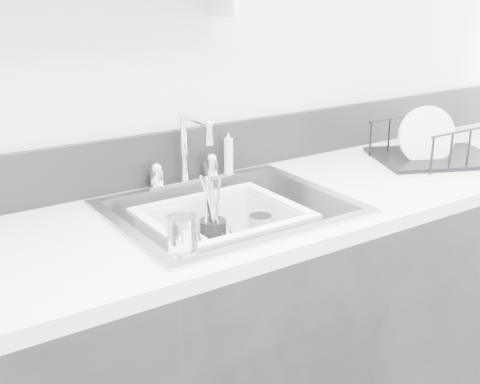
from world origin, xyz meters
TOP-DOWN VIEW (x-y plane):
  - counter_run at (0.00, 1.19)m, footprint 3.20×0.62m
  - backsplash at (0.00, 1.49)m, footprint 3.20×0.02m
  - sink at (0.00, 1.19)m, footprint 0.64×0.52m
  - faucet at (0.00, 1.44)m, footprint 0.26×0.18m
  - side_sprayer at (0.16, 1.44)m, footprint 0.03×0.03m
  - wash_tub at (-0.02, 1.19)m, footprint 0.46×0.39m
  - plate_stack at (-0.13, 1.20)m, footprint 0.24×0.24m
  - utensil_cup at (-0.01, 1.26)m, footprint 0.08×0.08m
  - ladle at (-0.04, 1.20)m, footprint 0.31×0.23m
  - tumbler_in_tub at (0.12, 1.21)m, footprint 0.07×0.07m
  - tumbler_counter at (-0.26, 0.99)m, footprint 0.09×0.09m
  - dish_rack at (0.86, 1.20)m, footprint 0.50×0.45m
  - bowl_small at (0.07, 1.10)m, footprint 0.11×0.11m

SIDE VIEW (x-z plane):
  - counter_run at x=0.00m, z-range 0.00..0.92m
  - bowl_small at x=0.07m, z-range 0.77..0.80m
  - plate_stack at x=-0.13m, z-range 0.74..0.84m
  - ladle at x=-0.04m, z-range 0.77..0.85m
  - tumbler_in_tub at x=0.12m, z-range 0.77..0.86m
  - utensil_cup at x=-0.01m, z-range 0.70..0.95m
  - sink at x=0.00m, z-range 0.73..0.93m
  - wash_tub at x=-0.02m, z-range 0.75..0.91m
  - tumbler_counter at x=-0.26m, z-range 0.92..1.02m
  - faucet at x=0.00m, z-range 0.87..1.09m
  - side_sprayer at x=0.16m, z-range 0.92..1.06m
  - dish_rack at x=0.86m, z-range 0.92..1.06m
  - backsplash at x=0.00m, z-range 0.92..1.08m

